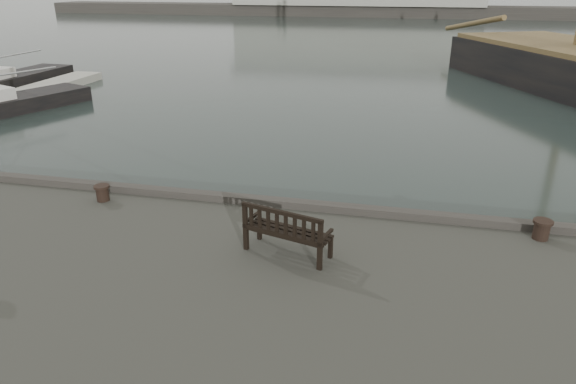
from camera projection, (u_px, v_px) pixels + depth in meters
The scene contains 4 objects.
ground at pixel (298, 260), 13.24m from camera, with size 400.00×400.00×0.00m, color black.
bench at pixel (287, 240), 10.28m from camera, with size 1.87×1.07×1.02m.
bollard_left at pixel (102, 193), 12.83m from camera, with size 0.39×0.39×0.40m, color black.
bollard_right at pixel (542, 230), 10.94m from camera, with size 0.41×0.41×0.43m, color black.
Camera 1 is at (2.29, -11.31, 6.74)m, focal length 32.00 mm.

